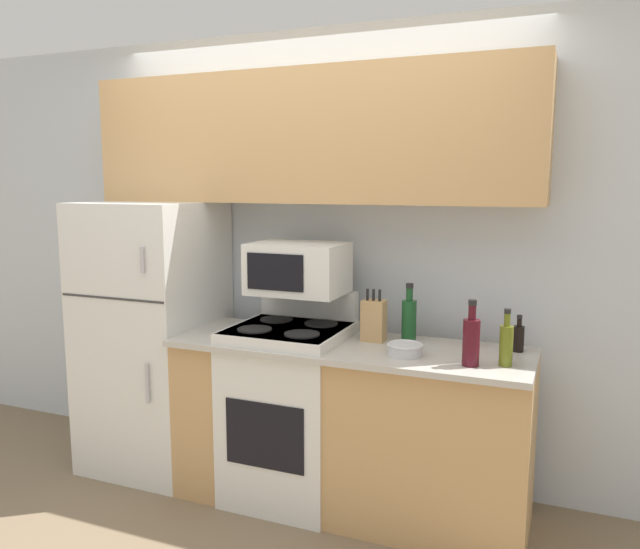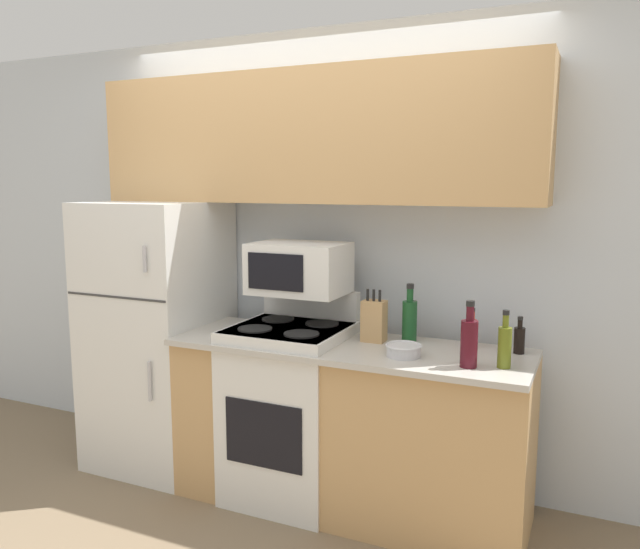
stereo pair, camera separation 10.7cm
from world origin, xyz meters
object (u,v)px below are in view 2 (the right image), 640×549
object	(u,v)px
refrigerator	(158,334)
bottle_wine_red	(469,341)
knife_block	(374,321)
bottle_soy_sauce	(519,339)
stove	(290,409)
bowl	(404,350)
bottle_wine_green	(410,319)
microwave	(299,268)
bottle_hot_sauce	(472,332)
bottle_olive_oil	(505,345)

from	to	relation	value
refrigerator	bottle_wine_red	size ratio (longest dim) A/B	5.28
knife_block	bottle_wine_red	size ratio (longest dim) A/B	0.91
refrigerator	bottle_soy_sauce	bearing A→B (deg)	2.96
stove	bottle_wine_red	bearing A→B (deg)	-8.75
bowl	bottle_wine_red	world-z (taller)	bottle_wine_red
bottle_wine_green	knife_block	bearing A→B (deg)	-155.74
refrigerator	microwave	distance (m)	1.04
knife_block	stove	bearing A→B (deg)	-166.13
bottle_soy_sauce	bottle_hot_sauce	xyz separation A→B (m)	(-0.23, 0.02, 0.01)
microwave	bottle_wine_green	distance (m)	0.64
bottle_soy_sauce	bottle_olive_oil	bearing A→B (deg)	-96.70
stove	bottle_soy_sauce	world-z (taller)	stove
bowl	bottle_soy_sauce	world-z (taller)	bottle_soy_sauce
bottle_wine_red	bottle_hot_sauce	bearing A→B (deg)	98.59
refrigerator	bowl	size ratio (longest dim) A/B	9.17
bowl	bottle_wine_red	bearing A→B (deg)	-8.68
refrigerator	microwave	bearing A→B (deg)	1.95
microwave	bowl	distance (m)	0.75
bottle_wine_green	bottle_hot_sauce	xyz separation A→B (m)	(0.32, 0.01, -0.04)
bottle_wine_green	bowl	bearing A→B (deg)	-78.88
bottle_soy_sauce	bottle_wine_green	distance (m)	0.55
knife_block	bottle_hot_sauce	world-z (taller)	knife_block
microwave	bottle_olive_oil	world-z (taller)	microwave
refrigerator	stove	bearing A→B (deg)	-4.21
stove	bottle_wine_green	xyz separation A→B (m)	(0.60, 0.18, 0.52)
refrigerator	bowl	world-z (taller)	refrigerator
microwave	bottle_soy_sauce	bearing A→B (deg)	3.80
bottle_olive_oil	knife_block	bearing A→B (deg)	163.51
stove	bottle_olive_oil	world-z (taller)	bottle_olive_oil
bowl	knife_block	bearing A→B (deg)	136.82
microwave	bottle_wine_red	distance (m)	1.02
stove	bowl	bearing A→B (deg)	-8.78
knife_block	microwave	bearing A→B (deg)	-179.02
bottle_hot_sauce	microwave	bearing A→B (deg)	-174.24
microwave	bottle_wine_red	size ratio (longest dim) A/B	1.65
stove	bottle_olive_oil	xyz separation A→B (m)	(1.11, -0.09, 0.50)
microwave	knife_block	distance (m)	0.49
bowl	bottle_hot_sauce	xyz separation A→B (m)	(0.26, 0.29, 0.05)
bottle_hot_sauce	bottle_olive_oil	bearing A→B (deg)	-55.44
bottle_olive_oil	bottle_wine_red	distance (m)	0.16
bottle_olive_oil	bottle_wine_red	size ratio (longest dim) A/B	0.87
knife_block	bottle_olive_oil	distance (m)	0.71
stove	bowl	size ratio (longest dim) A/B	6.38
stove	refrigerator	bearing A→B (deg)	175.79
microwave	bottle_wine_red	xyz separation A→B (m)	(0.96, -0.25, -0.24)
bottle_soy_sauce	bottle_wine_red	xyz separation A→B (m)	(-0.18, -0.32, 0.05)
bottle_soy_sauce	bottle_wine_green	xyz separation A→B (m)	(-0.55, 0.01, 0.05)
refrigerator	bottle_soy_sauce	world-z (taller)	refrigerator
stove	bottle_soy_sauce	size ratio (longest dim) A/B	6.12
bottle_olive_oil	bottle_hot_sauce	bearing A→B (deg)	124.56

